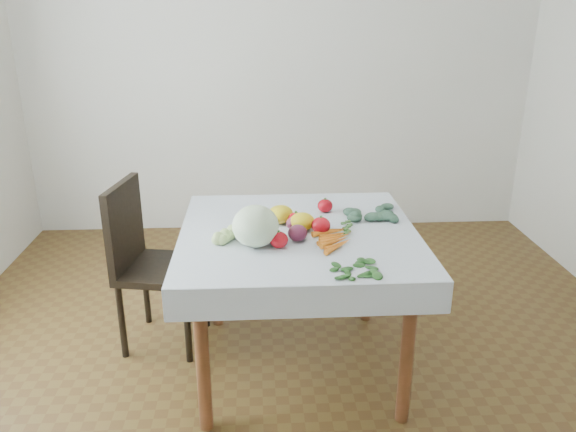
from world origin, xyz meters
name	(u,v)px	position (x,y,z in m)	size (l,w,h in m)	color
ground	(298,365)	(0.00, 0.00, 0.00)	(4.00, 4.00, 0.00)	brown
back_wall	(280,63)	(0.00, 2.00, 1.35)	(4.00, 0.04, 2.70)	silver
table	(299,251)	(0.00, 0.00, 0.65)	(1.00, 1.00, 0.75)	brown
tablecloth	(299,231)	(0.00, 0.00, 0.75)	(1.12, 1.12, 0.01)	white
chair	(146,254)	(-0.79, 0.29, 0.52)	(0.48, 0.48, 0.91)	black
cabbage	(256,226)	(-0.20, -0.16, 0.85)	(0.21, 0.21, 0.19)	silver
tomato_a	(321,225)	(0.10, -0.04, 0.80)	(0.09, 0.09, 0.08)	#A90B15
tomato_b	(325,206)	(0.16, 0.25, 0.79)	(0.08, 0.08, 0.07)	#A90B15
tomato_c	(279,240)	(-0.10, -0.19, 0.79)	(0.08, 0.08, 0.07)	#A90B15
tomato_d	(296,220)	(-0.01, 0.06, 0.79)	(0.08, 0.08, 0.07)	#A90B15
heirloom_back	(281,214)	(-0.08, 0.11, 0.80)	(0.13, 0.13, 0.09)	gold
heirloom_front	(302,221)	(0.02, 0.02, 0.80)	(0.12, 0.12, 0.08)	gold
onion_a	(293,223)	(-0.02, 0.02, 0.79)	(0.07, 0.07, 0.06)	#521730
onion_b	(298,233)	(-0.01, -0.12, 0.79)	(0.09, 0.09, 0.08)	#521730
tomatillo_cluster	(228,236)	(-0.33, -0.10, 0.78)	(0.16, 0.12, 0.05)	#A7C06F
carrot_bunch	(335,238)	(0.15, -0.13, 0.77)	(0.18, 0.30, 0.03)	orange
kale_bunch	(366,212)	(0.36, 0.19, 0.78)	(0.26, 0.25, 0.04)	#375A41
basil_bunch	(356,268)	(0.20, -0.43, 0.76)	(0.25, 0.18, 0.01)	#235019
dill_bunch	(258,217)	(-0.19, 0.17, 0.77)	(0.20, 0.20, 0.02)	#48843C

